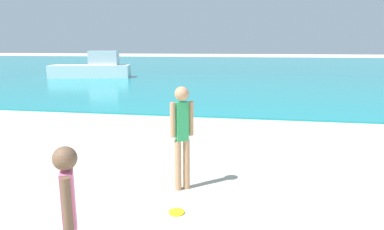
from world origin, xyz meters
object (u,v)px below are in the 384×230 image
Objects in this scene: person_standing at (182,132)px; person_distant at (70,220)px; boat_near at (93,68)px; frisbee at (177,212)px.

person_distant is (-0.44, -2.69, -0.11)m from person_standing.
person_standing is 0.29× the size of boat_near.
person_standing is 1.12× the size of person_distant.
boat_near is (-9.93, 20.67, -0.14)m from person_distant.
boat_near reaches higher than person_distant.
person_distant is 22.93m from boat_near.
person_standing is 7.67× the size of frisbee.
person_standing is 1.28m from frisbee.
frisbee is at bearing 106.26° from boat_near.
boat_near is at bearing 119.08° from frisbee.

